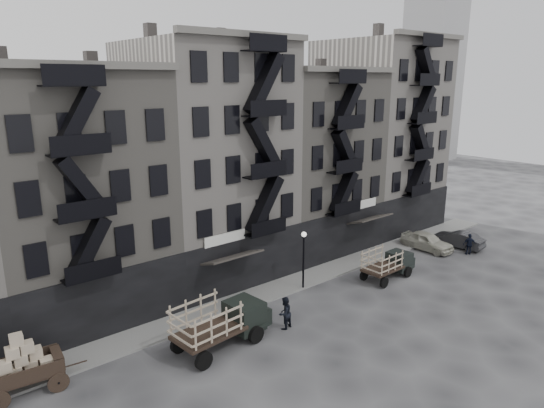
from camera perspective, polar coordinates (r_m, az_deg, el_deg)
ground at (r=31.50m, az=2.92°, el=-12.94°), size 140.00×140.00×0.00m
sidewalk at (r=34.02m, az=-1.43°, el=-10.60°), size 55.00×2.50×0.15m
building_midwest at (r=32.37m, az=-22.54°, el=0.88°), size 10.00×11.35×16.20m
building_center at (r=36.27m, az=-7.50°, el=4.87°), size 10.00×11.35×18.20m
building_mideast at (r=42.54m, az=4.02°, el=5.02°), size 10.00×11.35×16.20m
building_east at (r=49.71m, az=12.50°, el=7.84°), size 10.00×11.35×19.20m
lamp_post at (r=33.99m, az=3.74°, el=-5.70°), size 0.36×0.36×4.28m
wagon at (r=26.66m, az=-27.41°, el=-16.03°), size 3.70×2.27×2.97m
stake_truck_west at (r=27.61m, az=-6.06°, el=-13.28°), size 6.05×2.88×2.95m
stake_truck_east at (r=37.31m, az=13.53°, el=-6.54°), size 4.80×2.08×2.38m
car_east at (r=44.42m, az=17.76°, el=-4.19°), size 1.97×4.65×1.57m
car_far at (r=46.08m, az=21.05°, el=-3.88°), size 1.96×4.55×1.46m
pedestrian_mid at (r=29.56m, az=1.50°, el=-12.70°), size 1.10×0.92×2.01m
policeman at (r=44.43m, az=22.19°, el=-4.41°), size 1.12×1.00×1.82m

